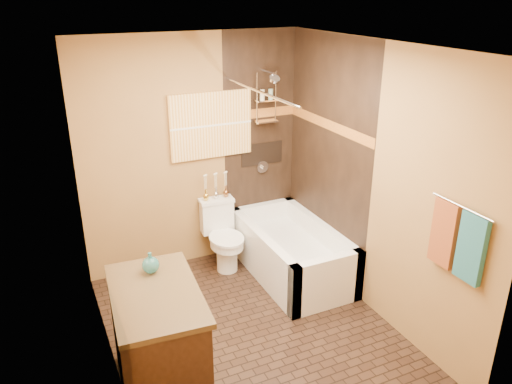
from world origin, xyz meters
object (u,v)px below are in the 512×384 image
toilet (223,235)px  vanity (158,343)px  bathtub (291,255)px  sunset_painting (211,125)px

toilet → vanity: size_ratio=0.70×
bathtub → toilet: size_ratio=2.02×
sunset_painting → vanity: 2.39m
bathtub → vanity: (-1.72, -1.08, 0.23)m
sunset_painting → vanity: bearing=-121.9°
vanity → bathtub: bearing=36.7°
sunset_painting → bathtub: size_ratio=0.60×
sunset_painting → bathtub: sunset_painting is taller
bathtub → toilet: bearing=141.8°
sunset_painting → toilet: 1.20m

